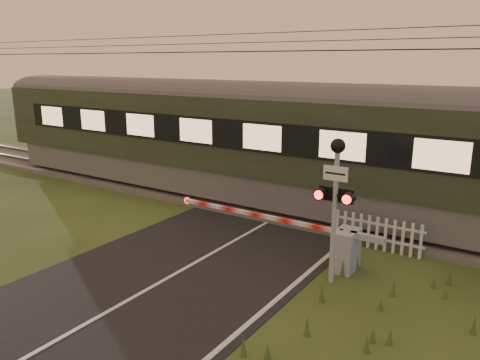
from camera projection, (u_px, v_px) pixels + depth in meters
The scene contains 7 objects.
ground at pixel (168, 278), 11.48m from camera, with size 160.00×160.00×0.00m, color #2E3D17.
road at pixel (162, 282), 11.28m from camera, with size 6.00×140.00×0.03m.
track_bed at pixel (290, 208), 16.73m from camera, with size 140.00×3.40×0.39m.
overhead_wires at pixel (295, 44), 15.33m from camera, with size 120.00×0.62×0.62m.
boom_gate at pixel (336, 246), 11.97m from camera, with size 6.24×0.82×1.09m.
crossing_signal at pixel (336, 186), 10.72m from camera, with size 0.89×0.36×3.51m.
picket_fence at pixel (377, 233), 13.13m from camera, with size 2.61×0.08×0.97m.
Camera 1 is at (7.24, -7.83, 5.20)m, focal length 35.00 mm.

